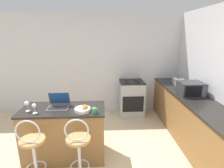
% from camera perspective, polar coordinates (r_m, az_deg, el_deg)
% --- Properties ---
extents(wall_back, '(12.00, 0.06, 2.60)m').
position_cam_1_polar(wall_back, '(4.71, -6.87, 6.32)').
color(wall_back, silver).
rests_on(wall_back, ground_plane).
extents(breakfast_bar, '(1.36, 0.62, 0.91)m').
position_cam_1_polar(breakfast_bar, '(3.19, -15.11, -15.17)').
color(breakfast_bar, olive).
rests_on(breakfast_bar, ground_plane).
extents(counter_right, '(0.64, 3.17, 0.91)m').
position_cam_1_polar(counter_right, '(3.85, 24.56, -10.46)').
color(counter_right, olive).
rests_on(counter_right, ground_plane).
extents(bar_stool_near, '(0.40, 0.40, 1.04)m').
position_cam_1_polar(bar_stool_near, '(2.81, -24.25, -19.97)').
color(bar_stool_near, silver).
rests_on(bar_stool_near, ground_plane).
extents(bar_stool_far, '(0.40, 0.40, 1.04)m').
position_cam_1_polar(bar_stool_far, '(2.66, -10.78, -20.97)').
color(bar_stool_far, silver).
rests_on(bar_stool_far, ground_plane).
extents(laptop, '(0.34, 0.30, 0.24)m').
position_cam_1_polar(laptop, '(3.03, -17.05, -6.14)').
color(laptop, '#47474C').
rests_on(laptop, breakfast_bar).
extents(microwave, '(0.46, 0.39, 0.26)m').
position_cam_1_polar(microwave, '(3.77, 24.35, -1.39)').
color(microwave, '#2D2D30').
rests_on(microwave, counter_right).
extents(toaster, '(0.20, 0.30, 0.18)m').
position_cam_1_polar(toaster, '(4.40, 20.87, 0.73)').
color(toaster, '#9EA3A8').
rests_on(toaster, counter_right).
extents(stove_range, '(0.62, 0.61, 0.92)m').
position_cam_1_polar(stove_range, '(4.64, 6.32, -4.63)').
color(stove_range, '#9EA3A8').
rests_on(stove_range, ground_plane).
extents(wine_glass_tall, '(0.07, 0.07, 0.17)m').
position_cam_1_polar(wine_glass_tall, '(3.02, -26.07, -5.86)').
color(wine_glass_tall, silver).
rests_on(wine_glass_tall, breakfast_bar).
extents(mug_white, '(0.10, 0.09, 0.09)m').
position_cam_1_polar(mug_white, '(4.76, 19.51, 1.46)').
color(mug_white, white).
rests_on(mug_white, counter_right).
extents(wine_glass_short, '(0.07, 0.07, 0.16)m').
position_cam_1_polar(wine_glass_short, '(2.90, -24.10, -6.61)').
color(wine_glass_short, silver).
rests_on(wine_glass_short, breakfast_bar).
extents(mug_green, '(0.09, 0.08, 0.09)m').
position_cam_1_polar(mug_green, '(2.70, -5.76, -8.62)').
color(mug_green, '#338447').
rests_on(mug_green, breakfast_bar).
extents(fruit_bowl, '(0.25, 0.25, 0.11)m').
position_cam_1_polar(fruit_bowl, '(2.78, -9.44, -8.09)').
color(fruit_bowl, silver).
rests_on(fruit_bowl, breakfast_bar).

